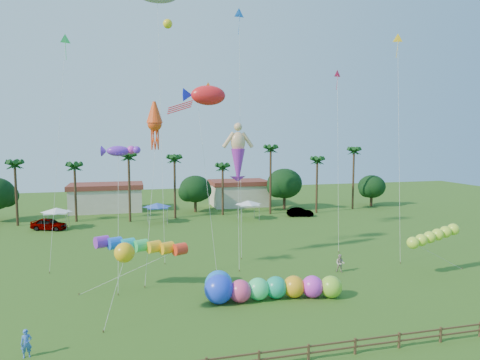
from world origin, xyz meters
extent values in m
plane|color=#285116|center=(0.00, 0.00, 0.00)|extent=(160.00, 160.00, 0.00)
cylinder|color=#3A2819|center=(-26.00, 40.00, 4.50)|extent=(0.36, 0.36, 9.00)
cylinder|color=#3A2819|center=(-18.00, 41.00, 4.25)|extent=(0.36, 0.36, 8.50)
cylinder|color=#3A2819|center=(-10.00, 39.00, 5.00)|extent=(0.36, 0.36, 10.00)
cylinder|color=#3A2819|center=(-3.00, 40.00, 4.75)|extent=(0.36, 0.36, 9.50)
cylinder|color=#3A2819|center=(5.00, 41.00, 4.00)|extent=(0.36, 0.36, 8.00)
cylinder|color=#3A2819|center=(13.00, 40.00, 5.50)|extent=(0.36, 0.36, 11.00)
cylinder|color=#3A2819|center=(21.00, 39.00, 4.50)|extent=(0.36, 0.36, 9.00)
cylinder|color=#3A2819|center=(29.00, 41.00, 5.25)|extent=(0.36, 0.36, 10.50)
sphere|color=#113814|center=(1.00, 45.00, 4.03)|extent=(5.46, 5.46, 5.46)
sphere|color=#113814|center=(17.00, 44.00, 4.65)|extent=(6.30, 6.30, 6.30)
sphere|color=#113814|center=(34.00, 43.00, 3.72)|extent=(5.04, 5.04, 5.04)
cube|color=beige|center=(-14.00, 50.00, 2.00)|extent=(12.00, 7.00, 4.00)
cube|color=beige|center=(10.00, 50.00, 2.00)|extent=(10.00, 7.00, 4.00)
pyramid|color=white|center=(-20.00, 36.00, 2.75)|extent=(3.00, 3.00, 0.60)
pyramid|color=blue|center=(-6.00, 37.00, 2.75)|extent=(3.00, 3.00, 0.60)
pyramid|color=white|center=(8.00, 36.00, 2.75)|extent=(3.00, 3.00, 0.60)
cube|color=brown|center=(-3.00, -6.00, 0.50)|extent=(0.12, 0.12, 1.00)
cube|color=brown|center=(0.00, -6.00, 0.50)|extent=(0.12, 0.12, 1.00)
cube|color=brown|center=(3.00, -6.00, 0.50)|extent=(0.12, 0.12, 1.00)
cube|color=brown|center=(6.00, -6.00, 0.50)|extent=(0.12, 0.12, 1.00)
cube|color=brown|center=(9.00, -6.00, 0.50)|extent=(0.12, 0.12, 1.00)
cube|color=brown|center=(12.00, -6.00, 0.50)|extent=(0.12, 0.12, 1.00)
cube|color=brown|center=(0.00, -6.00, 0.85)|extent=(36.00, 0.08, 0.10)
cube|color=brown|center=(0.00, -6.00, 0.45)|extent=(36.00, 0.08, 0.10)
imported|color=#4C4C54|center=(-21.01, 35.73, 0.83)|extent=(5.27, 3.63, 1.66)
imported|color=#4C4C54|center=(16.98, 36.54, 0.70)|extent=(4.49, 2.40, 1.41)
imported|color=blue|center=(-15.94, -1.49, 0.85)|extent=(0.68, 0.52, 1.69)
imported|color=#A89A8C|center=(9.51, 8.40, 0.87)|extent=(1.08, 1.04, 1.75)
sphere|color=#F03F7C|center=(-1.64, 3.56, 0.89)|extent=(1.78, 1.78, 1.78)
sphere|color=#38EE81|center=(-0.14, 3.67, 0.89)|extent=(1.78, 1.78, 1.78)
sphere|color=#17A67D|center=(1.35, 3.65, 0.89)|extent=(1.78, 1.78, 1.78)
sphere|color=#F1A318|center=(2.82, 3.46, 0.89)|extent=(1.78, 1.78, 1.78)
sphere|color=#DE34DA|center=(4.28, 3.10, 0.89)|extent=(1.78, 1.78, 1.78)
sphere|color=#8CD32E|center=(5.73, 2.68, 0.89)|extent=(1.78, 1.78, 1.78)
sphere|color=#1C3CFF|center=(-3.31, 3.73, 1.14)|extent=(2.49, 2.49, 2.27)
sphere|color=blue|center=(-3.10, 4.90, 1.12)|extent=(2.23, 2.23, 2.23)
cylinder|color=#F9351B|center=(-7.74, 7.66, 3.48)|extent=(7.48, 2.93, 1.01)
cylinder|color=silver|center=(-10.00, 8.01, 1.74)|extent=(8.25, 0.72, 3.50)
cylinder|color=brown|center=(-14.11, 8.36, 0.08)|extent=(0.08, 0.08, 0.16)
ellipsoid|color=#B6E733|center=(15.29, 5.46, 3.24)|extent=(6.14, 2.27, 1.32)
cylinder|color=silver|center=(18.46, 5.88, 1.62)|extent=(6.35, 0.87, 3.26)
cylinder|color=brown|center=(21.63, 6.30, 0.08)|extent=(0.08, 0.08, 0.16)
sphere|color=yellow|center=(-10.30, 2.08, 4.97)|extent=(1.84, 1.84, 1.40)
cylinder|color=silver|center=(-11.04, 1.41, 2.49)|extent=(1.51, 1.38, 4.98)
cylinder|color=brown|center=(-11.77, 0.74, 0.08)|extent=(0.08, 0.08, 0.16)
cylinder|color=silver|center=(0.63, 13.02, 5.48)|extent=(0.89, 3.92, 10.96)
cylinder|color=brown|center=(0.20, 11.07, 0.08)|extent=(0.08, 0.08, 0.16)
ellipsoid|color=red|center=(-1.82, 16.02, 17.20)|extent=(5.63, 2.82, 2.24)
cylinder|color=silver|center=(-1.87, 13.79, 8.60)|extent=(0.13, 4.48, 17.21)
cylinder|color=brown|center=(-1.93, 11.56, 0.08)|extent=(0.08, 0.08, 0.16)
cylinder|color=silver|center=(-6.50, 18.43, 14.23)|extent=(0.19, 6.39, 28.47)
cylinder|color=brown|center=(-6.58, 15.25, 0.08)|extent=(0.08, 0.08, 0.16)
cone|color=#FA4614|center=(-7.44, 13.34, 14.18)|extent=(1.73, 1.73, 4.35)
cylinder|color=silver|center=(-8.13, 11.05, 7.09)|extent=(1.40, 4.62, 14.19)
cylinder|color=brown|center=(-8.81, 8.76, 0.08)|extent=(0.08, 0.08, 0.16)
ellipsoid|color=#742AD3|center=(-10.75, 10.74, 11.73)|extent=(3.73, 2.75, 1.30)
cylinder|color=silver|center=(-10.87, 9.11, 5.87)|extent=(0.27, 3.28, 11.74)
cylinder|color=brown|center=(-11.00, 7.48, 0.08)|extent=(0.08, 0.08, 0.16)
cone|color=#F21A47|center=(14.22, 19.08, 20.32)|extent=(1.10, 0.43, 1.08)
cylinder|color=silver|center=(13.46, 16.94, 10.16)|extent=(1.57, 4.31, 20.33)
cylinder|color=brown|center=(12.69, 14.80, 0.08)|extent=(0.08, 0.08, 0.16)
cone|color=yellow|center=(18.47, 13.61, 23.45)|extent=(1.21, 0.65, 1.19)
cylinder|color=silver|center=(17.67, 11.52, 11.73)|extent=(1.64, 4.21, 23.46)
cylinder|color=brown|center=(16.87, 9.43, 0.08)|extent=(0.08, 0.08, 0.16)
cone|color=#35E565|center=(-15.67, 18.35, 22.50)|extent=(1.17, 0.68, 1.17)
cylinder|color=silver|center=(-16.59, 16.69, 11.25)|extent=(1.86, 3.36, 22.50)
cylinder|color=brown|center=(-17.50, 15.03, 0.08)|extent=(0.08, 0.08, 0.16)
cone|color=blue|center=(2.34, 19.53, 26.53)|extent=(1.34, 0.43, 1.31)
cylinder|color=silver|center=(1.90, 17.29, 13.27)|extent=(0.91, 4.51, 26.54)
cylinder|color=brown|center=(1.46, 15.04, 0.08)|extent=(0.08, 0.08, 0.16)
camera|label=1|loc=(-9.74, -27.91, 12.93)|focal=32.00mm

